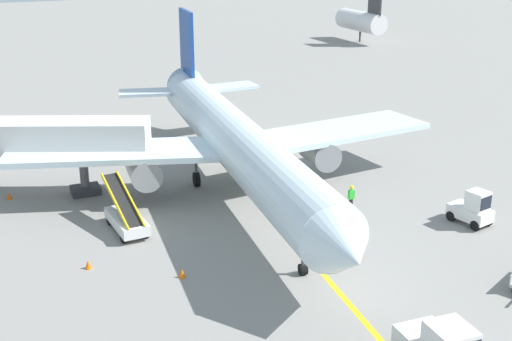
{
  "coord_description": "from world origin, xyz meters",
  "views": [
    {
      "loc": [
        -14.67,
        -23.51,
        15.88
      ],
      "look_at": [
        0.65,
        10.96,
        2.5
      ],
      "focal_mm": 47.4,
      "sensor_mm": 36.0,
      "label": 1
    }
  ],
  "objects_px": {
    "airliner": "(234,140)",
    "safety_cone_nose_right": "(9,196)",
    "baggage_tug_near_wing": "(473,209)",
    "safety_cone_wingtip_left": "(182,273)",
    "belt_loader_forward_hold": "(126,217)",
    "ground_crew_marshaller": "(351,198)",
    "safety_cone_nose_left": "(88,264)",
    "jet_bridge": "(31,141)"
  },
  "relations": [
    {
      "from": "airliner",
      "to": "ground_crew_marshaller",
      "type": "bearing_deg",
      "value": -51.22
    },
    {
      "from": "safety_cone_nose_right",
      "to": "safety_cone_wingtip_left",
      "type": "bearing_deg",
      "value": -64.55
    },
    {
      "from": "safety_cone_nose_left",
      "to": "safety_cone_wingtip_left",
      "type": "relative_size",
      "value": 1.0
    },
    {
      "from": "belt_loader_forward_hold",
      "to": "safety_cone_nose_right",
      "type": "height_order",
      "value": "belt_loader_forward_hold"
    },
    {
      "from": "safety_cone_nose_right",
      "to": "ground_crew_marshaller",
      "type": "bearing_deg",
      "value": -29.58
    },
    {
      "from": "ground_crew_marshaller",
      "to": "safety_cone_nose_right",
      "type": "bearing_deg",
      "value": 150.42
    },
    {
      "from": "safety_cone_nose_left",
      "to": "safety_cone_wingtip_left",
      "type": "bearing_deg",
      "value": -34.84
    },
    {
      "from": "safety_cone_wingtip_left",
      "to": "ground_crew_marshaller",
      "type": "bearing_deg",
      "value": 17.32
    },
    {
      "from": "baggage_tug_near_wing",
      "to": "safety_cone_wingtip_left",
      "type": "xyz_separation_m",
      "value": [
        -17.17,
        0.68,
        -0.71
      ]
    },
    {
      "from": "jet_bridge",
      "to": "belt_loader_forward_hold",
      "type": "relative_size",
      "value": 2.53
    },
    {
      "from": "jet_bridge",
      "to": "safety_cone_wingtip_left",
      "type": "xyz_separation_m",
      "value": [
        5.08,
        -14.37,
        -3.32
      ]
    },
    {
      "from": "baggage_tug_near_wing",
      "to": "safety_cone_wingtip_left",
      "type": "bearing_deg",
      "value": 177.73
    },
    {
      "from": "airliner",
      "to": "safety_cone_wingtip_left",
      "type": "distance_m",
      "value": 12.4
    },
    {
      "from": "airliner",
      "to": "baggage_tug_near_wing",
      "type": "distance_m",
      "value": 15.0
    },
    {
      "from": "airliner",
      "to": "baggage_tug_near_wing",
      "type": "relative_size",
      "value": 13.49
    },
    {
      "from": "jet_bridge",
      "to": "safety_cone_wingtip_left",
      "type": "relative_size",
      "value": 29.25
    },
    {
      "from": "ground_crew_marshaller",
      "to": "safety_cone_nose_left",
      "type": "bearing_deg",
      "value": -176.76
    },
    {
      "from": "ground_crew_marshaller",
      "to": "baggage_tug_near_wing",
      "type": "bearing_deg",
      "value": -38.87
    },
    {
      "from": "airliner",
      "to": "belt_loader_forward_hold",
      "type": "relative_size",
      "value": 6.96
    },
    {
      "from": "ground_crew_marshaller",
      "to": "safety_cone_nose_right",
      "type": "distance_m",
      "value": 21.31
    },
    {
      "from": "baggage_tug_near_wing",
      "to": "belt_loader_forward_hold",
      "type": "distance_m",
      "value": 19.68
    },
    {
      "from": "jet_bridge",
      "to": "safety_cone_nose_right",
      "type": "relative_size",
      "value": 29.25
    },
    {
      "from": "safety_cone_wingtip_left",
      "to": "airliner",
      "type": "bearing_deg",
      "value": 55.43
    },
    {
      "from": "airliner",
      "to": "safety_cone_nose_left",
      "type": "xyz_separation_m",
      "value": [
        -10.79,
        -7.08,
        -3.2
      ]
    },
    {
      "from": "airliner",
      "to": "baggage_tug_near_wing",
      "type": "xyz_separation_m",
      "value": [
        10.38,
        -10.54,
        -2.49
      ]
    },
    {
      "from": "baggage_tug_near_wing",
      "to": "safety_cone_nose_right",
      "type": "height_order",
      "value": "baggage_tug_near_wing"
    },
    {
      "from": "belt_loader_forward_hold",
      "to": "safety_cone_wingtip_left",
      "type": "bearing_deg",
      "value": -80.14
    },
    {
      "from": "airliner",
      "to": "safety_cone_nose_left",
      "type": "distance_m",
      "value": 13.3
    },
    {
      "from": "safety_cone_nose_left",
      "to": "safety_cone_nose_right",
      "type": "height_order",
      "value": "same"
    },
    {
      "from": "baggage_tug_near_wing",
      "to": "belt_loader_forward_hold",
      "type": "xyz_separation_m",
      "value": [
        -18.31,
        7.21,
        -0.15
      ]
    },
    {
      "from": "airliner",
      "to": "safety_cone_nose_right",
      "type": "bearing_deg",
      "value": 162.3
    },
    {
      "from": "baggage_tug_near_wing",
      "to": "safety_cone_nose_right",
      "type": "bearing_deg",
      "value": 148.14
    },
    {
      "from": "ground_crew_marshaller",
      "to": "safety_cone_wingtip_left",
      "type": "relative_size",
      "value": 3.86
    },
    {
      "from": "jet_bridge",
      "to": "safety_cone_nose_left",
      "type": "height_order",
      "value": "jet_bridge"
    },
    {
      "from": "safety_cone_nose_left",
      "to": "safety_cone_nose_right",
      "type": "distance_m",
      "value": 11.74
    },
    {
      "from": "jet_bridge",
      "to": "baggage_tug_near_wing",
      "type": "relative_size",
      "value": 4.91
    },
    {
      "from": "safety_cone_nose_left",
      "to": "safety_cone_wingtip_left",
      "type": "xyz_separation_m",
      "value": [
        3.99,
        -2.78,
        0.0
      ]
    },
    {
      "from": "belt_loader_forward_hold",
      "to": "ground_crew_marshaller",
      "type": "distance_m",
      "value": 13.22
    },
    {
      "from": "belt_loader_forward_hold",
      "to": "airliner",
      "type": "bearing_deg",
      "value": 22.8
    },
    {
      "from": "airliner",
      "to": "safety_cone_nose_right",
      "type": "height_order",
      "value": "airliner"
    },
    {
      "from": "airliner",
      "to": "baggage_tug_near_wing",
      "type": "height_order",
      "value": "airliner"
    },
    {
      "from": "safety_cone_nose_right",
      "to": "safety_cone_nose_left",
      "type": "bearing_deg",
      "value": -76.41
    }
  ]
}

